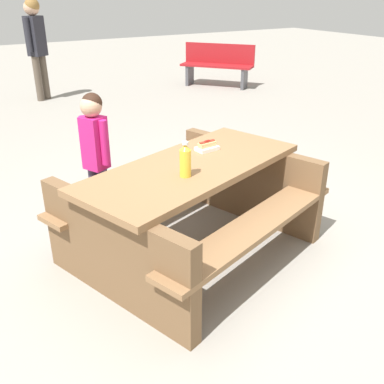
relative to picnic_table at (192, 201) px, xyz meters
name	(u,v)px	position (x,y,z in m)	size (l,w,h in m)	color
ground_plane	(192,251)	(0.00, 0.00, -0.44)	(30.00, 30.00, 0.00)	gray
picnic_table	(192,201)	(0.00, 0.00, 0.00)	(2.15, 1.90, 0.75)	olive
soda_bottle	(185,160)	(-0.15, -0.16, 0.42)	(0.08, 0.08, 0.25)	yellow
hotdog_tray	(207,146)	(0.26, 0.20, 0.34)	(0.19, 0.13, 0.08)	white
child_in_coat	(95,143)	(-0.45, 0.83, 0.30)	(0.23, 0.27, 1.17)	#3F334C
park_bench_near	(218,64)	(3.77, 5.24, 0.00)	(1.25, 1.42, 0.85)	maroon
bystander_adult	(36,36)	(0.29, 5.87, 0.68)	(0.38, 0.35, 1.76)	brown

